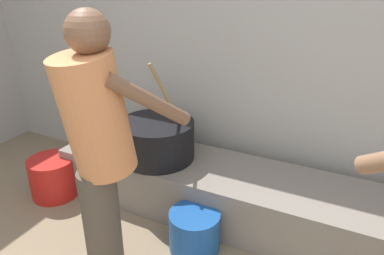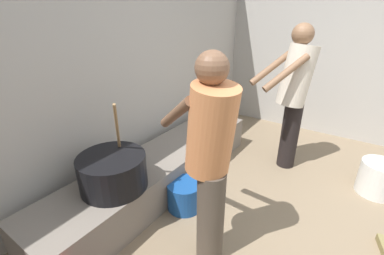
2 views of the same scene
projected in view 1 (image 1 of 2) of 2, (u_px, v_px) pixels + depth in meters
block_enclosure_rear at (256, 38)px, 2.63m from camera, size 5.48×0.20×2.43m
hearth_ledge at (236, 196)px, 2.58m from camera, size 2.74×0.60×0.38m
cooking_pot_main at (157, 139)px, 2.66m from camera, size 0.55×0.55×0.74m
cook_in_orange_shirt at (99, 147)px, 1.79m from camera, size 0.58×0.72×1.53m
bucket_blue_plastic at (194, 231)px, 2.32m from camera, size 0.33×0.33×0.27m
bucket_red_plastic at (53, 177)px, 2.88m from camera, size 0.36×0.36×0.32m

